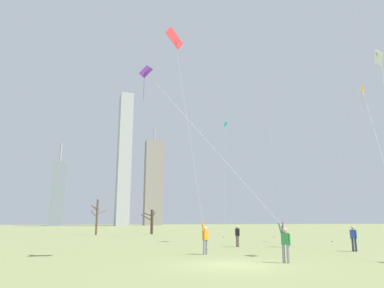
{
  "coord_description": "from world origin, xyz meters",
  "views": [
    {
      "loc": [
        -6.8,
        -15.4,
        1.93
      ],
      "look_at": [
        0.0,
        6.0,
        6.84
      ],
      "focal_mm": 33.13,
      "sensor_mm": 36.0,
      "label": 1
    }
  ],
  "objects": [
    {
      "name": "bystander_watching_nearby",
      "position": [
        5.05,
        10.34,
        0.9
      ],
      "size": [
        0.24,
        0.51,
        1.62
      ],
      "color": "#726656",
      "rests_on": "ground"
    },
    {
      "name": "distant_kite_drifting_right_teal",
      "position": [
        11.59,
        27.59,
        13.23
      ],
      "size": [
        1.85,
        2.47,
        15.37
      ],
      "color": "teal",
      "rests_on": "ground"
    },
    {
      "name": "skyline_wide_slab",
      "position": [
        11.38,
        142.36,
        29.45
      ],
      "size": [
        5.59,
        9.11,
        58.9
      ],
      "color": "#B2B2B7",
      "rests_on": "ground"
    },
    {
      "name": "kite_flyer_foreground_right_white",
      "position": [
        8.36,
        7.86,
        2.18
      ],
      "size": [
        0.68,
        11.01,
        11.32
      ],
      "color": "gray",
      "rests_on": "ground"
    },
    {
      "name": "skyline_mid_tower_right",
      "position": [
        -15.36,
        143.56,
        13.31
      ],
      "size": [
        5.5,
        6.78,
        34.82
      ],
      "color": "gray",
      "rests_on": "ground"
    },
    {
      "name": "kite_flyer_midfield_right_red",
      "position": [
        -0.11,
        4.4,
        3.5
      ],
      "size": [
        3.69,
        3.61,
        12.66
      ],
      "color": "gray",
      "rests_on": "ground"
    },
    {
      "name": "bare_tree_leftmost",
      "position": [
        4.07,
        39.29,
        1.98
      ],
      "size": [
        2.45,
        1.19,
        3.67
      ],
      "color": "#423326",
      "rests_on": "ground"
    },
    {
      "name": "distant_kite_high_overhead_green",
      "position": [
        13.84,
        18.8,
        26.61
      ],
      "size": [
        3.16,
        6.64,
        29.68
      ],
      "color": "green",
      "rests_on": "ground"
    },
    {
      "name": "bystander_far_off_by_trees",
      "position": [
        10.58,
        4.25,
        0.9
      ],
      "size": [
        0.25,
        0.5,
        1.62
      ],
      "color": "#33384C",
      "rests_on": "ground"
    },
    {
      "name": "ground_plane",
      "position": [
        0.0,
        0.0,
        0.0
      ],
      "size": [
        400.0,
        400.0,
        0.0
      ],
      "primitive_type": "plane",
      "color": "#848E56"
    },
    {
      "name": "skyline_tall_tower",
      "position": [
        26.79,
        151.52,
        20.2
      ],
      "size": [
        8.34,
        5.02,
        47.31
      ],
      "color": "gray",
      "rests_on": "ground"
    },
    {
      "name": "kite_flyer_foreground_left_purple",
      "position": [
        1.79,
        0.43,
        2.32
      ],
      "size": [
        6.9,
        4.02,
        10.76
      ],
      "color": "gray",
      "rests_on": "ground"
    },
    {
      "name": "bare_tree_left_of_center",
      "position": [
        -4.14,
        38.21,
        2.67
      ],
      "size": [
        2.28,
        1.85,
        5.02
      ],
      "color": "brown",
      "rests_on": "ground"
    }
  ]
}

